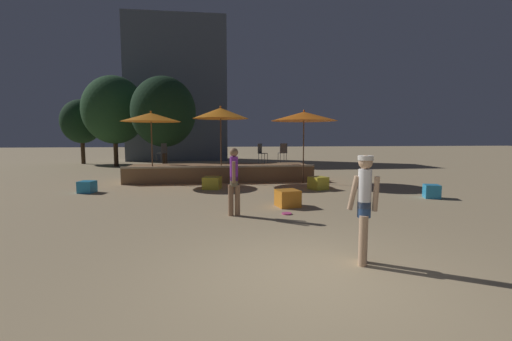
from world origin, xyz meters
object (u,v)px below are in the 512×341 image
object	(u,v)px
background_tree_2	(114,110)
cube_seat_1	(432,191)
background_tree_0	(81,122)
person_0	(234,179)
frisbee_disc	(287,213)
cube_seat_4	(288,198)
background_tree_1	(164,112)
person_1	(364,204)
patio_umbrella_1	(221,113)
patio_umbrella_0	(151,117)
patio_umbrella_2	(304,116)
bistro_chair_2	(163,151)
cube_seat_2	(212,183)
bistro_chair_0	(283,151)
bistro_chair_1	(261,151)
cube_seat_3	(87,187)
cube_seat_0	(318,183)

from	to	relation	value
background_tree_2	cube_seat_1	bearing A→B (deg)	-45.16
background_tree_0	person_0	bearing A→B (deg)	-60.97
frisbee_disc	background_tree_0	world-z (taller)	background_tree_0
cube_seat_4	background_tree_1	size ratio (longest dim) A/B	0.13
person_1	background_tree_2	xyz separation A→B (m)	(-8.49, 18.33, 2.70)
patio_umbrella_1	person_1	xyz separation A→B (m)	(1.91, -9.62, -1.98)
person_0	frisbee_disc	size ratio (longest dim) A/B	6.74
patio_umbrella_0	cube_seat_1	size ratio (longest dim) A/B	5.25
patio_umbrella_1	background_tree_2	bearing A→B (deg)	127.07
cube_seat_4	patio_umbrella_2	bearing A→B (deg)	69.94
background_tree_1	bistro_chair_2	bearing A→B (deg)	-83.68
cube_seat_2	bistro_chair_0	world-z (taller)	bistro_chair_0
patio_umbrella_0	bistro_chair_1	xyz separation A→B (m)	(4.70, 0.99, -1.46)
cube_seat_3	person_1	distance (m)	10.13
person_1	cube_seat_4	bearing A→B (deg)	-154.21
bistro_chair_0	frisbee_disc	world-z (taller)	bistro_chair_0
bistro_chair_2	bistro_chair_0	bearing A→B (deg)	117.24
cube_seat_1	cube_seat_2	world-z (taller)	cube_seat_2
frisbee_disc	cube_seat_1	bearing A→B (deg)	17.91
patio_umbrella_2	person_1	xyz separation A→B (m)	(-1.52, -9.10, -1.85)
cube_seat_4	bistro_chair_0	world-z (taller)	bistro_chair_0
person_0	cube_seat_3	bearing A→B (deg)	-35.41
frisbee_disc	cube_seat_2	bearing A→B (deg)	112.72
patio_umbrella_1	background_tree_1	bearing A→B (deg)	118.33
cube_seat_3	patio_umbrella_0	bearing A→B (deg)	47.17
patio_umbrella_2	person_1	distance (m)	9.41
cube_seat_0	background_tree_0	world-z (taller)	background_tree_0
cube_seat_4	person_0	xyz separation A→B (m)	(-1.56, -0.92, 0.67)
patio_umbrella_1	cube_seat_4	size ratio (longest dim) A/B	4.68
bistro_chair_1	bistro_chair_2	xyz separation A→B (m)	(-4.52, 0.74, 0.00)
cube_seat_2	cube_seat_3	distance (m)	4.35
bistro_chair_1	bistro_chair_2	bearing A→B (deg)	116.72
bistro_chair_1	cube_seat_3	bearing A→B (deg)	150.73
bistro_chair_2	person_0	bearing A→B (deg)	52.34
bistro_chair_0	patio_umbrella_1	bearing A→B (deg)	12.96
patio_umbrella_0	background_tree_0	size ratio (longest dim) A/B	0.66
cube_seat_4	bistro_chair_1	distance (m)	6.33
bistro_chair_0	person_1	bearing A→B (deg)	75.04
person_0	bistro_chair_1	xyz separation A→B (m)	(1.71, 7.15, 0.37)
bistro_chair_2	frisbee_disc	size ratio (longest dim) A/B	3.61
person_1	frisbee_disc	bearing A→B (deg)	-149.72
cube_seat_4	bistro_chair_2	bearing A→B (deg)	122.01
person_1	frisbee_disc	world-z (taller)	person_1
bistro_chair_1	background_tree_0	distance (m)	15.45
patio_umbrella_0	background_tree_0	bearing A→B (deg)	120.70
cube_seat_0	background_tree_0	xyz separation A→B (m)	(-13.05, 13.60, 2.77)
patio_umbrella_0	patio_umbrella_2	size ratio (longest dim) A/B	0.98
cube_seat_2	background_tree_0	distance (m)	16.13
cube_seat_1	cube_seat_2	xyz separation A→B (m)	(-6.96, 2.82, 0.01)
cube_seat_3	bistro_chair_0	xyz separation A→B (m)	(7.64, 3.23, 1.08)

